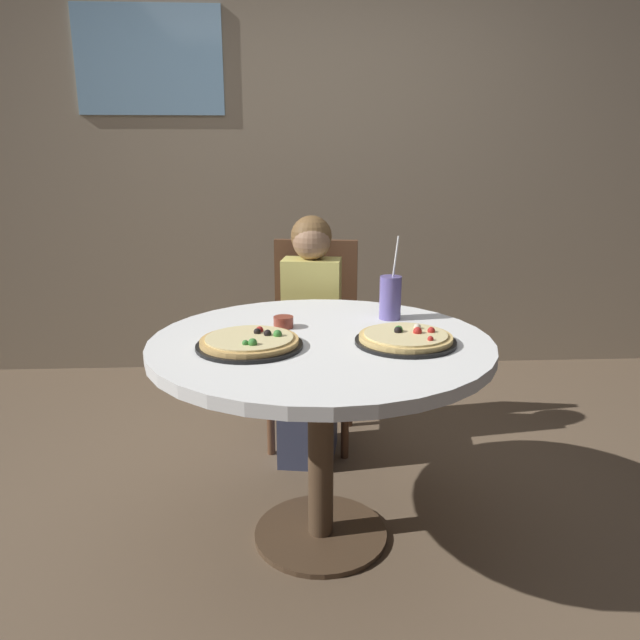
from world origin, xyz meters
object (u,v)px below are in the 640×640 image
pizza_cheese (406,338)px  soda_cup (390,297)px  sauce_bowl (283,322)px  chair_wooden (314,330)px  pizza_veggie (250,342)px  diner_child (310,350)px  dining_table (321,369)px

pizza_cheese → soda_cup: 0.31m
pizza_cheese → soda_cup: bearing=90.1°
sauce_bowl → chair_wooden: bearing=79.3°
pizza_veggie → pizza_cheese: size_ratio=1.04×
chair_wooden → diner_child: 0.19m
chair_wooden → pizza_cheese: (0.26, -0.94, 0.24)m
dining_table → diner_child: size_ratio=1.05×
diner_child → pizza_veggie: bearing=-105.8°
dining_table → pizza_veggie: (-0.23, -0.08, 0.12)m
chair_wooden → pizza_veggie: (-0.24, -0.95, 0.24)m
diner_child → soda_cup: 0.63m
chair_wooden → diner_child: size_ratio=0.88×
pizza_veggie → sauce_bowl: 0.25m
pizza_veggie → pizza_cheese: (0.50, 0.01, 0.00)m
soda_cup → sauce_bowl: bearing=-165.8°
dining_table → sauce_bowl: bearing=131.6°
diner_child → sauce_bowl: size_ratio=15.46×
dining_table → sauce_bowl: sauce_bowl is taller
soda_cup → pizza_veggie: bearing=-147.1°
pizza_cheese → chair_wooden: bearing=105.3°
soda_cup → dining_table: bearing=-138.4°
dining_table → soda_cup: (0.27, 0.24, 0.19)m
soda_cup → diner_child: bearing=122.1°
dining_table → sauce_bowl: (-0.12, 0.14, 0.13)m
chair_wooden → pizza_veggie: chair_wooden is taller
diner_child → chair_wooden: bearing=82.0°
pizza_cheese → sauce_bowl: pizza_cheese is taller
dining_table → pizza_veggie: bearing=-160.0°
dining_table → chair_wooden: 0.88m
chair_wooden → pizza_veggie: 1.01m
pizza_veggie → sauce_bowl: (0.11, 0.22, 0.00)m
diner_child → dining_table: bearing=-89.0°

